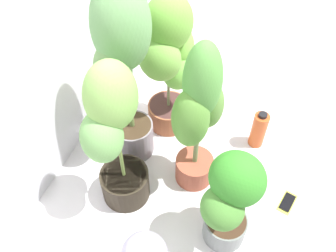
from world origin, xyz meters
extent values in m
plane|color=silver|center=(0.00, 0.00, 0.00)|extent=(8.00, 8.00, 0.00)
cylinder|color=slate|center=(0.02, 0.51, 0.11)|extent=(0.24, 0.24, 0.22)
cylinder|color=#3A2B1B|center=(0.02, 0.51, 0.21)|extent=(0.22, 0.22, 0.02)
cylinder|color=#5F773D|center=(0.02, 0.51, 0.59)|extent=(0.03, 0.03, 0.75)
ellipsoid|color=#6EA661|center=(0.02, 0.51, 0.88)|extent=(0.37, 0.37, 0.46)
ellipsoid|color=#709C59|center=(-0.06, 0.53, 0.68)|extent=(0.22, 0.22, 0.30)
cylinder|color=black|center=(-0.28, 0.42, 0.09)|extent=(0.26, 0.26, 0.18)
cylinder|color=#3F291A|center=(-0.28, 0.42, 0.18)|extent=(0.24, 0.24, 0.02)
cylinder|color=olive|center=(-0.28, 0.42, 0.51)|extent=(0.02, 0.02, 0.65)
ellipsoid|color=#84BC57|center=(-0.28, 0.42, 0.75)|extent=(0.30, 0.29, 0.35)
ellipsoid|color=#74B25D|center=(-0.37, 0.44, 0.59)|extent=(0.26, 0.25, 0.27)
cylinder|color=slate|center=(-0.32, -0.15, 0.08)|extent=(0.21, 0.21, 0.15)
cylinder|color=#402B1C|center=(-0.32, -0.15, 0.14)|extent=(0.20, 0.20, 0.02)
cylinder|color=olive|center=(-0.32, -0.15, 0.36)|extent=(0.02, 0.02, 0.42)
ellipsoid|color=#348527|center=(-0.32, -0.15, 0.52)|extent=(0.29, 0.30, 0.24)
ellipsoid|color=#488333|center=(-0.41, -0.12, 0.41)|extent=(0.27, 0.26, 0.19)
ellipsoid|color=#347E28|center=(-0.25, -0.16, 0.40)|extent=(0.21, 0.21, 0.19)
cylinder|color=#9B4A34|center=(-0.05, 0.11, 0.08)|extent=(0.21, 0.21, 0.16)
cylinder|color=#463623|center=(-0.05, 0.11, 0.15)|extent=(0.19, 0.19, 0.02)
cylinder|color=olive|center=(-0.05, 0.11, 0.49)|extent=(0.03, 0.03, 0.66)
ellipsoid|color=#539640|center=(-0.05, 0.11, 0.74)|extent=(0.24, 0.22, 0.41)
ellipsoid|color=#589038|center=(-0.12, 0.13, 0.57)|extent=(0.25, 0.25, 0.34)
ellipsoid|color=#58873A|center=(0.02, 0.09, 0.54)|extent=(0.23, 0.23, 0.29)
cylinder|color=#995434|center=(0.29, 0.39, 0.08)|extent=(0.26, 0.26, 0.16)
cylinder|color=#442925|center=(0.29, 0.39, 0.15)|extent=(0.24, 0.24, 0.02)
cylinder|color=#667045|center=(0.29, 0.39, 0.49)|extent=(0.02, 0.02, 0.67)
ellipsoid|color=#70AF41|center=(0.29, 0.39, 0.75)|extent=(0.32, 0.33, 0.32)
ellipsoid|color=#73A947|center=(0.21, 0.41, 0.58)|extent=(0.22, 0.26, 0.26)
ellipsoid|color=#73B444|center=(0.38, 0.37, 0.55)|extent=(0.24, 0.23, 0.25)
ellipsoid|color=#6AAF44|center=(0.30, 0.34, 0.43)|extent=(0.25, 0.25, 0.20)
cube|color=#C9CD47|center=(-0.02, -0.43, 0.00)|extent=(0.16, 0.10, 0.01)
cube|color=black|center=(-0.02, -0.43, 0.01)|extent=(0.12, 0.08, 0.00)
cylinder|color=#C75123|center=(0.32, -0.17, 0.12)|extent=(0.09, 0.09, 0.24)
cylinder|color=black|center=(0.32, -0.17, 0.25)|extent=(0.05, 0.05, 0.02)
camera|label=1|loc=(-1.18, -0.17, 1.81)|focal=39.50mm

